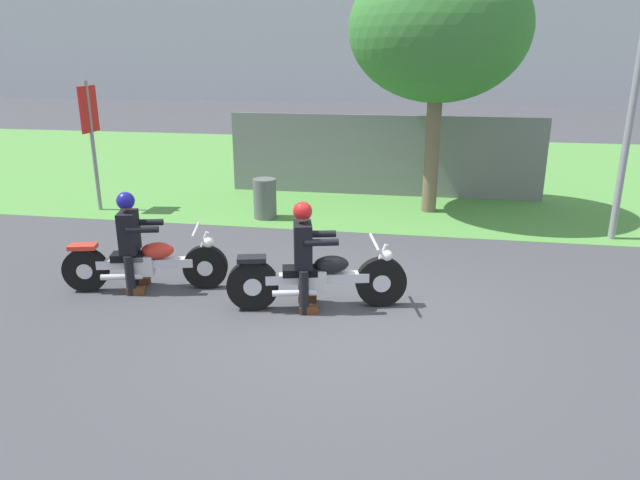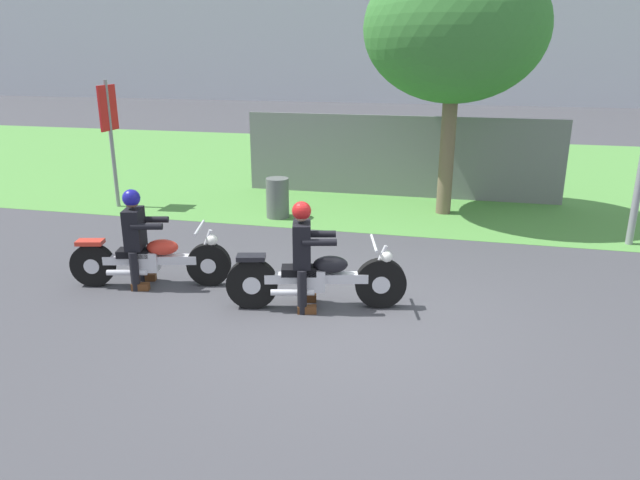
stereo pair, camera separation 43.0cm
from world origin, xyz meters
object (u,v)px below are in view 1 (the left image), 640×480
Objects in this scene: rider_lead at (304,247)px; sign_banner at (91,126)px; motorcycle_lead at (318,279)px; trash_can at (265,199)px; tree_roadside at (439,29)px; motorcycle_follow at (146,263)px; rider_follow at (130,234)px.

sign_banner is (-5.15, 4.03, 0.90)m from rider_lead.
motorcycle_lead is 2.87× the size of trash_can.
trash_can is 3.79m from sign_banner.
rider_lead is at bearing -107.21° from tree_roadside.
rider_lead is at bearing -19.73° from motorcycle_follow.
rider_follow reaches higher than motorcycle_follow.
motorcycle_follow is 0.46m from rider_follow.
rider_follow is at bearing -54.74° from sign_banner.
tree_roadside is 7.05m from sign_banner.
sign_banner reaches higher than rider_lead.
tree_roadside is at bearing 60.33° from motorcycle_lead.
motorcycle_lead is 1.60× the size of rider_lead.
tree_roadside is (4.01, 4.91, 2.73)m from rider_follow.
rider_lead is at bearing -18.45° from rider_follow.
motorcycle_follow is 1.58× the size of rider_follow.
rider_lead is 5.99m from tree_roadside.
tree_roadside is (1.58, 5.10, 2.71)m from rider_lead.
trash_can is at bearing 65.99° from motorcycle_follow.
sign_banner is at bearing 111.22° from rider_follow.
rider_follow is 4.80m from sign_banner.
rider_lead is at bearing -68.25° from trash_can.
sign_banner is at bearing 113.10° from motorcycle_follow.
motorcycle_follow is at bearing -52.86° from sign_banner.
trash_can is (0.66, 3.78, 0.01)m from motorcycle_follow.
motorcycle_follow reaches higher than trash_can.
trash_can is (-1.76, 3.97, -0.00)m from motorcycle_lead.
trash_can is (0.83, 3.82, -0.41)m from rider_follow.
motorcycle_follow is at bearing -0.86° from rider_follow.
tree_roadside reaches higher than rider_lead.
rider_lead reaches higher than trash_can.
rider_lead is 2.32m from motorcycle_follow.
trash_can is at bearing -0.37° from sign_banner.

